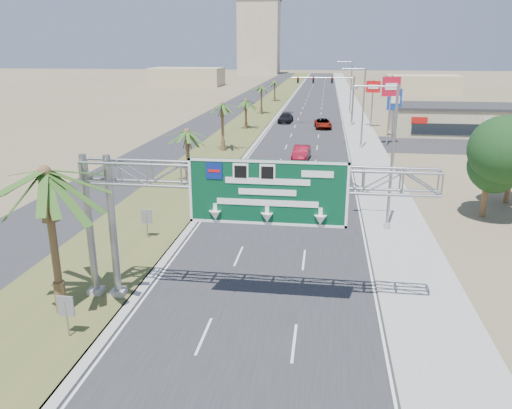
{
  "coord_description": "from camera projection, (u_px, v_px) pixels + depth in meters",
  "views": [
    {
      "loc": [
        2.96,
        -11.83,
        12.16
      ],
      "look_at": [
        -0.56,
        13.4,
        4.2
      ],
      "focal_mm": 35.0,
      "sensor_mm": 36.0,
      "label": 1
    }
  ],
  "objects": [
    {
      "name": "pole_sign_red_far",
      "position": [
        373.0,
        90.0,
        78.79
      ],
      "size": [
        2.22,
        0.67,
        7.56
      ],
      "color": "gray",
      "rests_on": "ground"
    },
    {
      "name": "median_signback_a",
      "position": [
        66.0,
        309.0,
        21.47
      ],
      "size": [
        0.75,
        0.08,
        2.08
      ],
      "color": "gray",
      "rests_on": "ground"
    },
    {
      "name": "streetlight_mid",
      "position": [
        361.0,
        112.0,
        61.99
      ],
      "size": [
        3.27,
        0.44,
        10.0
      ],
      "color": "gray",
      "rests_on": "ground"
    },
    {
      "name": "building_distant_left",
      "position": [
        187.0,
        77.0,
        171.49
      ],
      "size": [
        24.0,
        14.0,
        6.0
      ],
      "primitive_type": "cube",
      "color": "tan",
      "rests_on": "ground"
    },
    {
      "name": "car_left_lane",
      "position": [
        271.0,
        170.0,
        48.65
      ],
      "size": [
        2.36,
        5.14,
        1.71
      ],
      "primitive_type": "imported",
      "rotation": [
        0.0,
        0.0,
        -0.07
      ],
      "color": "black",
      "rests_on": "ground"
    },
    {
      "name": "palm_row_d",
      "position": [
        246.0,
        101.0,
        77.52
      ],
      "size": [
        3.99,
        3.99,
        5.45
      ],
      "color": "brown",
      "rests_on": "ground"
    },
    {
      "name": "car_mid_lane",
      "position": [
        301.0,
        153.0,
        56.9
      ],
      "size": [
        2.06,
        5.03,
        1.62
      ],
      "primitive_type": "imported",
      "rotation": [
        0.0,
        0.0,
        -0.07
      ],
      "color": "maroon",
      "rests_on": "ground"
    },
    {
      "name": "oak_near",
      "position": [
        490.0,
        158.0,
        36.45
      ],
      "size": [
        4.5,
        4.5,
        6.8
      ],
      "color": "brown",
      "rests_on": "ground"
    },
    {
      "name": "palm_row_f",
      "position": [
        275.0,
        82.0,
        119.03
      ],
      "size": [
        3.99,
        3.99,
        5.75
      ],
      "color": "brown",
      "rests_on": "ground"
    },
    {
      "name": "opposing_road",
      "position": [
        244.0,
        101.0,
        121.42
      ],
      "size": [
        8.0,
        300.0,
        0.02
      ],
      "primitive_type": "cube",
      "color": "#28282B",
      "rests_on": "ground"
    },
    {
      "name": "store_building",
      "position": [
        455.0,
        120.0,
        74.09
      ],
      "size": [
        18.0,
        10.0,
        4.0
      ],
      "primitive_type": "cube",
      "color": "tan",
      "rests_on": "ground"
    },
    {
      "name": "car_right_lane",
      "position": [
        323.0,
        124.0,
        79.58
      ],
      "size": [
        2.96,
        5.6,
        1.5
      ],
      "primitive_type": "imported",
      "rotation": [
        0.0,
        0.0,
        0.09
      ],
      "color": "gray",
      "rests_on": "ground"
    },
    {
      "name": "pole_sign_blue",
      "position": [
        394.0,
        101.0,
        70.46
      ],
      "size": [
        2.02,
        0.59,
        7.04
      ],
      "color": "gray",
      "rests_on": "ground"
    },
    {
      "name": "car_far",
      "position": [
        286.0,
        118.0,
        85.86
      ],
      "size": [
        2.54,
        5.56,
        1.58
      ],
      "primitive_type": "imported",
      "rotation": [
        0.0,
        0.0,
        -0.06
      ],
      "color": "black",
      "rests_on": "ground"
    },
    {
      "name": "pole_sign_red_near",
      "position": [
        391.0,
        91.0,
        63.27
      ],
      "size": [
        2.35,
        1.14,
        9.02
      ],
      "color": "gray",
      "rests_on": "ground"
    },
    {
      "name": "streetlight_far",
      "position": [
        350.0,
        89.0,
        96.03
      ],
      "size": [
        3.27,
        0.44,
        10.0
      ],
      "color": "gray",
      "rests_on": "ground"
    },
    {
      "name": "building_distant_right",
      "position": [
        422.0,
        84.0,
        142.84
      ],
      "size": [
        20.0,
        12.0,
        5.0
      ],
      "primitive_type": "cube",
      "color": "tan",
      "rests_on": "ground"
    },
    {
      "name": "sidewalk_right",
      "position": [
        350.0,
        102.0,
        118.05
      ],
      "size": [
        4.0,
        300.0,
        0.1
      ],
      "primitive_type": "cube",
      "color": "#9E9B93",
      "rests_on": "ground"
    },
    {
      "name": "palm_row_c",
      "position": [
        222.0,
        105.0,
        60.14
      ],
      "size": [
        3.99,
        3.99,
        6.75
      ],
      "color": "brown",
      "rests_on": "ground"
    },
    {
      "name": "palm_row_e",
      "position": [
        261.0,
        88.0,
        95.29
      ],
      "size": [
        3.99,
        3.99,
        6.15
      ],
      "color": "brown",
      "rests_on": "ground"
    },
    {
      "name": "palm_near",
      "position": [
        45.0,
        173.0,
        21.91
      ],
      "size": [
        5.7,
        5.7,
        8.35
      ],
      "color": "brown",
      "rests_on": "ground"
    },
    {
      "name": "sign_gantry",
      "position": [
        235.0,
        188.0,
        22.92
      ],
      "size": [
        16.75,
        1.24,
        7.5
      ],
      "color": "gray",
      "rests_on": "ground"
    },
    {
      "name": "tower_distant",
      "position": [
        259.0,
        38.0,
        250.53
      ],
      "size": [
        20.0,
        16.0,
        35.0
      ],
      "primitive_type": "cube",
      "color": "tan",
      "rests_on": "ground"
    },
    {
      "name": "signal_mast",
      "position": [
        340.0,
        96.0,
        81.11
      ],
      "size": [
        10.28,
        0.71,
        8.0
      ],
      "color": "gray",
      "rests_on": "ground"
    },
    {
      "name": "median_signback_b",
      "position": [
        147.0,
        219.0,
        32.9
      ],
      "size": [
        0.75,
        0.08,
        2.08
      ],
      "color": "gray",
      "rests_on": "ground"
    },
    {
      "name": "streetlight_near",
      "position": [
        389.0,
        165.0,
        33.63
      ],
      "size": [
        3.27,
        0.44,
        10.0
      ],
      "color": "gray",
      "rests_on": "ground"
    },
    {
      "name": "road",
      "position": [
        314.0,
        102.0,
        119.18
      ],
      "size": [
        12.0,
        300.0,
        0.02
      ],
      "primitive_type": "cube",
      "color": "#28282B",
      "rests_on": "ground"
    },
    {
      "name": "palm_row_b",
      "position": [
        187.0,
        133.0,
        45.24
      ],
      "size": [
        3.99,
        3.99,
        5.95
      ],
      "color": "brown",
      "rests_on": "ground"
    },
    {
      "name": "median_grass",
      "position": [
        272.0,
        101.0,
        120.48
      ],
      "size": [
        7.0,
        300.0,
        0.12
      ],
      "primitive_type": "cube",
      "color": "#4F5D29",
      "rests_on": "ground"
    }
  ]
}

